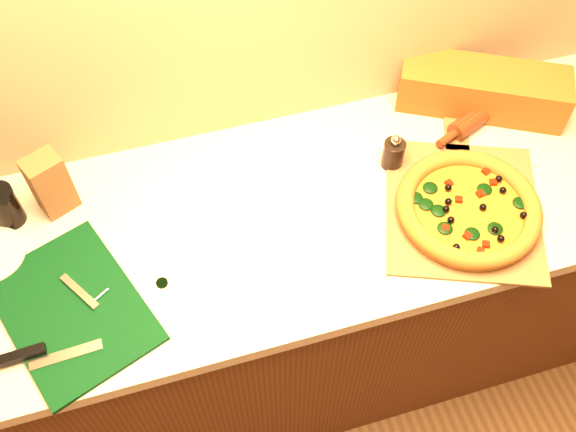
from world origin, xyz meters
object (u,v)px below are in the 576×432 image
(cutting_board, at_px, (71,310))
(pepper_grinder, at_px, (393,153))
(dark_jar, at_px, (5,206))
(pizza, at_px, (468,208))
(rolling_pin, at_px, (487,110))
(pizza_peel, at_px, (462,203))

(cutting_board, relative_size, pepper_grinder, 4.32)
(cutting_board, bearing_deg, dark_jar, 90.46)
(pizza, height_order, rolling_pin, pizza)
(pizza_peel, xyz_separation_m, cutting_board, (-0.99, -0.03, 0.00))
(cutting_board, bearing_deg, rolling_pin, -6.97)
(pepper_grinder, bearing_deg, rolling_pin, 15.59)
(pizza, xyz_separation_m, dark_jar, (-1.10, 0.31, 0.03))
(pizza_peel, bearing_deg, pizza, -78.37)
(pizza_peel, relative_size, dark_jar, 5.32)
(cutting_board, xyz_separation_m, dark_jar, (-0.12, 0.30, 0.05))
(pizza_peel, height_order, rolling_pin, rolling_pin)
(pizza, xyz_separation_m, cutting_board, (-0.98, 0.01, -0.03))
(pizza, bearing_deg, pizza_peel, 80.13)
(pizza_peel, height_order, dark_jar, dark_jar)
(pizza_peel, height_order, cutting_board, cutting_board)
(pizza_peel, xyz_separation_m, rolling_pin, (0.19, 0.26, 0.02))
(rolling_pin, bearing_deg, cutting_board, -166.15)
(pepper_grinder, height_order, rolling_pin, pepper_grinder)
(rolling_pin, bearing_deg, dark_jar, 179.58)
(rolling_pin, height_order, dark_jar, dark_jar)
(pizza, xyz_separation_m, rolling_pin, (0.20, 0.30, -0.00))
(pizza, height_order, dark_jar, dark_jar)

